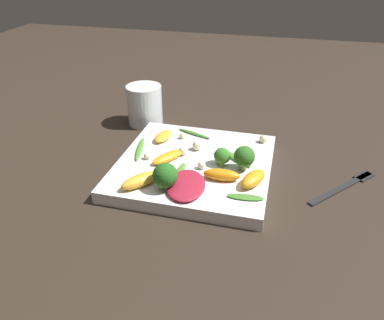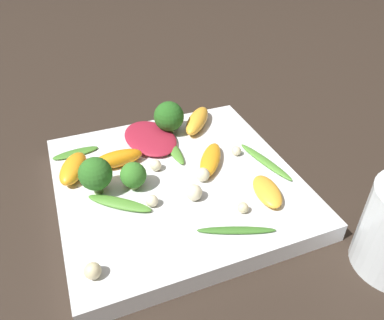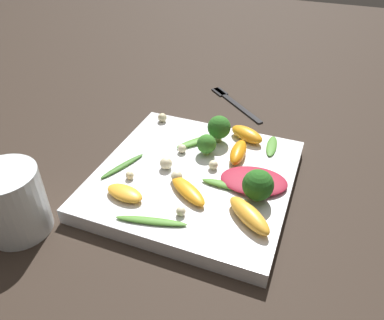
# 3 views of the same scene
# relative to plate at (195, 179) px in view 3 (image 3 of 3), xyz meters

# --- Properties ---
(ground_plane) EXTENTS (2.40, 2.40, 0.00)m
(ground_plane) POSITION_rel_plate_xyz_m (0.00, 0.00, -0.01)
(ground_plane) COLOR #2D231C
(plate) EXTENTS (0.28, 0.28, 0.02)m
(plate) POSITION_rel_plate_xyz_m (0.00, 0.00, 0.00)
(plate) COLOR white
(plate) RESTS_ON ground_plane
(drinking_glass) EXTENTS (0.08, 0.08, 0.09)m
(drinking_glass) POSITION_rel_plate_xyz_m (-0.17, 0.18, 0.04)
(drinking_glass) COLOR white
(drinking_glass) RESTS_ON ground_plane
(fork) EXTENTS (0.12, 0.14, 0.01)m
(fork) POSITION_rel_plate_xyz_m (0.28, 0.03, -0.01)
(fork) COLOR #262628
(fork) RESTS_ON ground_plane
(radicchio_leaf_0) EXTENTS (0.08, 0.11, 0.01)m
(radicchio_leaf_0) POSITION_rel_plate_xyz_m (0.01, -0.09, 0.02)
(radicchio_leaf_0) COLOR maroon
(radicchio_leaf_0) RESTS_ON plate
(orange_segment_0) EXTENTS (0.05, 0.07, 0.02)m
(orange_segment_0) POSITION_rel_plate_xyz_m (0.12, -0.05, 0.02)
(orange_segment_0) COLOR orange
(orange_segment_0) RESTS_ON plate
(orange_segment_1) EXTENTS (0.07, 0.08, 0.02)m
(orange_segment_1) POSITION_rel_plate_xyz_m (-0.07, -0.10, 0.02)
(orange_segment_1) COLOR #FCAD33
(orange_segment_1) RESTS_ON plate
(orange_segment_2) EXTENTS (0.04, 0.06, 0.01)m
(orange_segment_2) POSITION_rel_plate_xyz_m (-0.09, 0.07, 0.02)
(orange_segment_2) COLOR #FCAD33
(orange_segment_2) RESTS_ON plate
(orange_segment_3) EXTENTS (0.06, 0.07, 0.01)m
(orange_segment_3) POSITION_rel_plate_xyz_m (-0.05, -0.01, 0.02)
(orange_segment_3) COLOR orange
(orange_segment_3) RESTS_ON plate
(orange_segment_4) EXTENTS (0.07, 0.03, 0.02)m
(orange_segment_4) POSITION_rel_plate_xyz_m (0.06, -0.05, 0.02)
(orange_segment_4) COLOR orange
(orange_segment_4) RESTS_ON plate
(broccoli_floret_0) EXTENTS (0.03, 0.03, 0.03)m
(broccoli_floret_0) POSITION_rel_plate_xyz_m (0.05, -0.00, 0.03)
(broccoli_floret_0) COLOR #84AD5B
(broccoli_floret_0) RESTS_ON plate
(broccoli_floret_1) EXTENTS (0.04, 0.04, 0.05)m
(broccoli_floret_1) POSITION_rel_plate_xyz_m (0.09, -0.01, 0.04)
(broccoli_floret_1) COLOR #7A9E51
(broccoli_floret_1) RESTS_ON plate
(broccoli_floret_2) EXTENTS (0.04, 0.04, 0.05)m
(broccoli_floret_2) POSITION_rel_plate_xyz_m (-0.03, -0.10, 0.04)
(broccoli_floret_2) COLOR #7A9E51
(broccoli_floret_2) RESTS_ON plate
(arugula_sprig_0) EXTENTS (0.02, 0.08, 0.01)m
(arugula_sprig_0) POSITION_rel_plate_xyz_m (-0.01, -0.06, 0.02)
(arugula_sprig_0) COLOR #518E33
(arugula_sprig_0) RESTS_ON plate
(arugula_sprig_1) EXTENTS (0.08, 0.04, 0.00)m
(arugula_sprig_1) POSITION_rel_plate_xyz_m (-0.03, 0.11, 0.01)
(arugula_sprig_1) COLOR #3D7528
(arugula_sprig_1) RESTS_ON plate
(arugula_sprig_2) EXTENTS (0.06, 0.02, 0.00)m
(arugula_sprig_2) POSITION_rel_plate_xyz_m (0.11, -0.09, 0.01)
(arugula_sprig_2) COLOR #47842D
(arugula_sprig_2) RESTS_ON plate
(arugula_sprig_3) EXTENTS (0.07, 0.06, 0.01)m
(arugula_sprig_3) POSITION_rel_plate_xyz_m (0.08, 0.02, 0.02)
(arugula_sprig_3) COLOR #518E33
(arugula_sprig_3) RESTS_ON plate
(arugula_sprig_4) EXTENTS (0.03, 0.09, 0.01)m
(arugula_sprig_4) POSITION_rel_plate_xyz_m (-0.12, 0.01, 0.01)
(arugula_sprig_4) COLOR #518E33
(arugula_sprig_4) RESTS_ON plate
(macadamia_nut_0) EXTENTS (0.02, 0.02, 0.02)m
(macadamia_nut_0) POSITION_rel_plate_xyz_m (-0.01, 0.04, 0.02)
(macadamia_nut_0) COLOR beige
(macadamia_nut_0) RESTS_ON plate
(macadamia_nut_1) EXTENTS (0.02, 0.02, 0.02)m
(macadamia_nut_1) POSITION_rel_plate_xyz_m (0.12, 0.11, 0.02)
(macadamia_nut_1) COLOR beige
(macadamia_nut_1) RESTS_ON plate
(macadamia_nut_2) EXTENTS (0.01, 0.01, 0.01)m
(macadamia_nut_2) POSITION_rel_plate_xyz_m (-0.09, -0.02, 0.02)
(macadamia_nut_2) COLOR beige
(macadamia_nut_2) RESTS_ON plate
(macadamia_nut_3) EXTENTS (0.01, 0.01, 0.01)m
(macadamia_nut_3) POSITION_rel_plate_xyz_m (-0.05, 0.08, 0.02)
(macadamia_nut_3) COLOR beige
(macadamia_nut_3) RESTS_ON plate
(macadamia_nut_4) EXTENTS (0.01, 0.01, 0.01)m
(macadamia_nut_4) POSITION_rel_plate_xyz_m (0.02, -0.02, 0.02)
(macadamia_nut_4) COLOR beige
(macadamia_nut_4) RESTS_ON plate
(macadamia_nut_5) EXTENTS (0.01, 0.01, 0.01)m
(macadamia_nut_5) POSITION_rel_plate_xyz_m (0.04, 0.04, 0.02)
(macadamia_nut_5) COLOR beige
(macadamia_nut_5) RESTS_ON plate
(macadamia_nut_6) EXTENTS (0.02, 0.02, 0.02)m
(macadamia_nut_6) POSITION_rel_plate_xyz_m (-0.03, 0.02, 0.02)
(macadamia_nut_6) COLOR beige
(macadamia_nut_6) RESTS_ON plate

